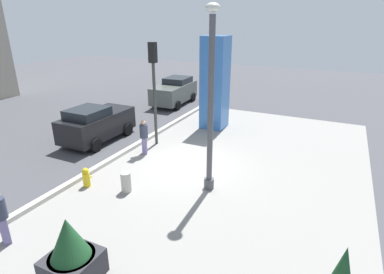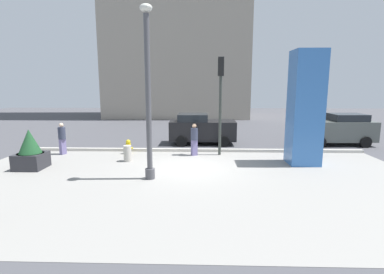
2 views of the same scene
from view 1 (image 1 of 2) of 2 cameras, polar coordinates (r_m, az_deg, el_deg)
The scene contains 13 objects.
ground_plane at distance 15.26m, azimuth -14.48°, elevation -2.08°, with size 60.00×60.00×0.00m, color #47474C.
plaza_pavement at distance 12.51m, azimuth 7.34°, elevation -6.83°, with size 18.00×10.00×0.02m, color gray.
curb_strip at distance 14.70m, azimuth -11.87°, elevation -2.40°, with size 18.00×0.24×0.16m, color #B7B2A8.
lamp_post at distance 10.29m, azimuth 3.44°, elevation 5.39°, with size 0.44×0.44×6.25m.
art_pillar_blue at distance 17.15m, azimuth 4.24°, elevation 9.78°, with size 1.30×1.30×4.98m, color #3870BC.
potted_plant_mid_plaza at distance 8.11m, azimuth -21.36°, elevation -19.24°, with size 1.13×1.13×1.69m.
fire_hydrant at distance 12.06m, azimuth -18.86°, elevation -7.03°, with size 0.36×0.26×0.75m.
concrete_bollard at distance 11.34m, azimuth -12.03°, elevation -8.13°, with size 0.36×0.36×0.75m, color #B2ADA3.
traffic_light_corner at distance 14.56m, azimuth -7.06°, elevation 10.66°, with size 0.28×0.42×4.83m.
car_curb_west at distance 16.16m, azimuth -17.16°, elevation 2.38°, with size 3.90×2.02×1.81m.
car_passing_lane at distance 22.46m, azimuth -3.24°, elevation 8.39°, with size 4.22×2.14×1.84m.
pedestrian_on_sidewalk at distance 14.05m, azimuth -8.82°, elevation 0.28°, with size 0.48×0.48×1.62m.
pedestrian_crossing at distance 9.93m, azimuth -31.76°, elevation -12.13°, with size 0.48×0.48×1.62m.
Camera 1 is at (-10.57, -5.35, 5.80)m, focal length 29.02 mm.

